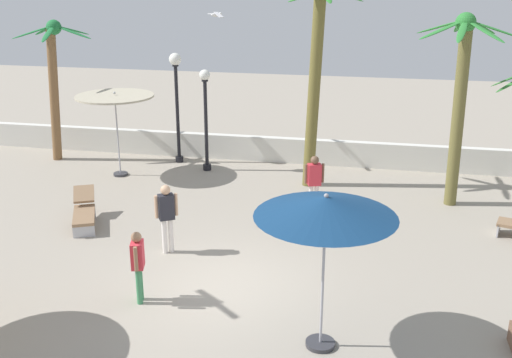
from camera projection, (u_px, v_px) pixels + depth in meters
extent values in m
plane|color=#9E9384|center=(226.00, 288.00, 13.15)|extent=(56.00, 56.00, 0.00)
cube|color=silver|center=(290.00, 150.00, 21.54)|extent=(25.20, 0.30, 0.88)
cylinder|color=#333338|center=(121.00, 174.00, 20.32)|extent=(0.48, 0.48, 0.08)
cylinder|color=#A5A5AD|center=(118.00, 136.00, 19.89)|extent=(0.05, 0.05, 2.69)
cylinder|color=#B7AD93|center=(115.00, 96.00, 19.46)|extent=(2.51, 2.51, 0.06)
sphere|color=#99999E|center=(114.00, 93.00, 19.42)|extent=(0.08, 0.08, 0.08)
cylinder|color=#333338|center=(320.00, 344.00, 11.13)|extent=(0.55, 0.55, 0.08)
cylinder|color=#A5A5AD|center=(323.00, 282.00, 10.71)|extent=(0.05, 0.05, 2.61)
cone|color=navy|center=(326.00, 206.00, 10.24)|extent=(2.47, 2.47, 0.36)
sphere|color=#99999E|center=(326.00, 196.00, 10.18)|extent=(0.08, 0.08, 0.08)
cylinder|color=brown|center=(314.00, 92.00, 18.44)|extent=(0.57, 0.36, 5.97)
cylinder|color=brown|center=(458.00, 118.00, 17.01)|extent=(0.42, 0.35, 5.18)
sphere|color=#2C7B31|center=(466.00, 23.00, 16.18)|extent=(0.55, 0.55, 0.55)
ellipsoid|color=#2C7B31|center=(495.00, 29.00, 16.05)|extent=(1.47, 0.27, 0.51)
ellipsoid|color=#2C7B31|center=(481.00, 27.00, 16.67)|extent=(1.10, 1.24, 0.51)
ellipsoid|color=#2C7B31|center=(460.00, 26.00, 16.94)|extent=(0.29, 1.47, 0.51)
ellipsoid|color=#2C7B31|center=(440.00, 27.00, 16.75)|extent=(1.31, 1.00, 0.51)
ellipsoid|color=#2C7B31|center=(442.00, 30.00, 15.96)|extent=(1.32, 0.98, 0.51)
ellipsoid|color=#2C7B31|center=(462.00, 31.00, 15.57)|extent=(0.50, 1.47, 0.51)
ellipsoid|color=#2C7B31|center=(485.00, 31.00, 15.57)|extent=(0.99, 1.32, 0.51)
cylinder|color=brown|center=(54.00, 96.00, 21.25)|extent=(0.58, 0.32, 4.68)
sphere|color=#1F6F36|center=(54.00, 27.00, 20.44)|extent=(0.51, 0.51, 0.51)
ellipsoid|color=#1F6F36|center=(73.00, 32.00, 20.30)|extent=(1.37, 0.29, 0.46)
ellipsoid|color=#1F6F36|center=(72.00, 30.00, 20.99)|extent=(0.83, 1.29, 0.46)
ellipsoid|color=#1F6F36|center=(44.00, 30.00, 20.95)|extent=(1.25, 0.91, 0.46)
ellipsoid|color=#1F6F36|center=(32.00, 32.00, 20.31)|extent=(1.31, 0.80, 0.46)
ellipsoid|color=#1F6F36|center=(48.00, 34.00, 19.82)|extent=(0.50, 1.37, 0.46)
cylinder|color=black|center=(179.00, 159.00, 21.71)|extent=(0.28, 0.28, 0.20)
cylinder|color=black|center=(178.00, 115.00, 21.18)|extent=(0.12, 0.12, 3.43)
cylinder|color=black|center=(175.00, 65.00, 20.62)|extent=(0.22, 0.22, 0.06)
sphere|color=white|center=(175.00, 59.00, 20.55)|extent=(0.42, 0.42, 0.42)
cylinder|color=black|center=(207.00, 167.00, 20.83)|extent=(0.28, 0.28, 0.20)
cylinder|color=black|center=(206.00, 126.00, 20.36)|extent=(0.12, 0.12, 3.08)
cylinder|color=black|center=(205.00, 80.00, 19.85)|extent=(0.22, 0.22, 0.06)
sphere|color=white|center=(205.00, 75.00, 19.80)|extent=(0.36, 0.36, 0.36)
cube|color=#B7B7BC|center=(84.00, 231.00, 15.58)|extent=(0.52, 0.27, 0.35)
cube|color=#B7B7BC|center=(85.00, 212.00, 16.77)|extent=(0.52, 0.27, 0.35)
cube|color=#8C6B4C|center=(84.00, 215.00, 16.12)|extent=(1.09, 1.50, 0.08)
cube|color=#8C6B4C|center=(84.00, 194.00, 16.78)|extent=(0.76, 0.80, 0.33)
cube|color=#B7B7BC|center=(499.00, 228.00, 15.76)|extent=(0.19, 0.54, 0.35)
cylinder|color=silver|center=(311.00, 199.00, 17.01)|extent=(0.12, 0.12, 0.85)
cylinder|color=silver|center=(316.00, 199.00, 17.03)|extent=(0.12, 0.12, 0.85)
cube|color=#D8333F|center=(314.00, 175.00, 16.78)|extent=(0.42, 0.35, 0.61)
sphere|color=brown|center=(315.00, 160.00, 16.64)|extent=(0.23, 0.23, 0.23)
cylinder|color=brown|center=(306.00, 174.00, 16.73)|extent=(0.08, 0.08, 0.54)
cylinder|color=brown|center=(323.00, 173.00, 16.80)|extent=(0.08, 0.08, 0.54)
cylinder|color=#3F8C59|center=(139.00, 286.00, 12.41)|extent=(0.12, 0.12, 0.79)
cylinder|color=#3F8C59|center=(140.00, 282.00, 12.56)|extent=(0.12, 0.12, 0.79)
cube|color=#D8333F|center=(137.00, 255.00, 12.27)|extent=(0.32, 0.41, 0.56)
sphere|color=#936B4C|center=(136.00, 237.00, 12.14)|extent=(0.21, 0.21, 0.21)
cylinder|color=#936B4C|center=(136.00, 259.00, 12.03)|extent=(0.08, 0.08, 0.50)
cylinder|color=#936B4C|center=(139.00, 248.00, 12.48)|extent=(0.08, 0.08, 0.50)
cylinder|color=silver|center=(171.00, 235.00, 14.70)|extent=(0.12, 0.12, 0.87)
cylinder|color=silver|center=(164.00, 236.00, 14.64)|extent=(0.12, 0.12, 0.87)
cube|color=#26262D|center=(166.00, 207.00, 14.43)|extent=(0.43, 0.39, 0.62)
sphere|color=tan|center=(165.00, 190.00, 14.29)|extent=(0.24, 0.24, 0.24)
cylinder|color=tan|center=(176.00, 204.00, 14.49)|extent=(0.08, 0.08, 0.56)
cylinder|color=tan|center=(156.00, 207.00, 14.34)|extent=(0.08, 0.08, 0.56)
ellipsoid|color=white|center=(216.00, 15.00, 19.67)|extent=(0.33, 0.29, 0.12)
sphere|color=white|center=(220.00, 14.00, 19.73)|extent=(0.10, 0.10, 0.10)
cube|color=silver|center=(212.00, 14.00, 19.89)|extent=(0.44, 0.52, 0.05)
cube|color=silver|center=(219.00, 15.00, 19.43)|extent=(0.43, 0.51, 0.15)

